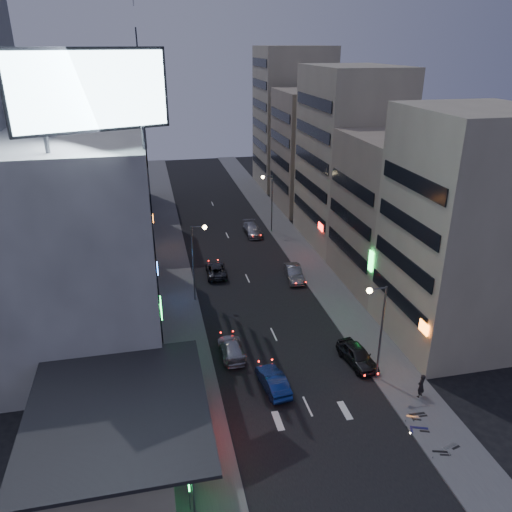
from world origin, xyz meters
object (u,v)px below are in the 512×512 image
object	(u,v)px
parked_car_right_near	(357,355)
road_car_silver	(231,348)
road_car_blue	(273,381)
parked_car_right_mid	(294,273)
scooter_black_a	(449,445)
parked_car_right_far	(253,230)
person	(421,386)
scooter_blue	(429,421)
scooter_black_b	(425,406)
scooter_silver_a	(456,436)
parked_car_left	(216,270)
scooter_silver_b	(421,411)

from	to	relation	value
parked_car_right_near	road_car_silver	size ratio (longest dim) A/B	0.99
road_car_blue	parked_car_right_mid	bearing A→B (deg)	-117.05
parked_car_right_near	scooter_black_a	world-z (taller)	parked_car_right_near
parked_car_right_far	person	xyz separation A→B (m)	(4.98, -36.39, 0.34)
road_car_blue	scooter_blue	world-z (taller)	road_car_blue
road_car_silver	person	bearing A→B (deg)	146.10
road_car_blue	scooter_blue	xyz separation A→B (m)	(9.34, -6.48, -0.05)
parked_car_right_far	scooter_black_b	world-z (taller)	parked_car_right_far
parked_car_right_near	scooter_silver_a	bearing A→B (deg)	-82.03
parked_car_left	scooter_black_a	world-z (taller)	parked_car_left
parked_car_right_mid	person	xyz separation A→B (m)	(3.45, -21.55, 0.32)
road_car_blue	scooter_silver_b	size ratio (longest dim) A/B	2.70
road_car_blue	scooter_silver_a	world-z (taller)	road_car_blue
parked_car_right_mid	road_car_blue	xyz separation A→B (m)	(-6.98, -18.20, -0.04)
parked_car_left	scooter_silver_b	size ratio (longest dim) A/B	2.92
scooter_silver_b	parked_car_left	bearing A→B (deg)	44.34
parked_car_right_far	scooter_silver_a	world-z (taller)	parked_car_right_far
road_car_blue	road_car_silver	xyz separation A→B (m)	(-2.34, 5.12, -0.05)
scooter_silver_b	parked_car_right_near	bearing A→B (deg)	36.62
road_car_silver	scooter_silver_b	world-z (taller)	road_car_silver
parked_car_right_near	scooter_blue	world-z (taller)	parked_car_right_near
road_car_silver	scooter_silver_a	world-z (taller)	road_car_silver
road_car_blue	scooter_blue	bearing A→B (deg)	139.17
scooter_blue	parked_car_right_mid	bearing A→B (deg)	26.29
scooter_black_b	scooter_silver_a	bearing A→B (deg)	-170.10
parked_car_left	scooter_black_b	distance (m)	28.42
scooter_black_a	parked_car_left	bearing A→B (deg)	36.95
scooter_black_a	scooter_blue	world-z (taller)	scooter_blue
parked_car_right_mid	road_car_silver	bearing A→B (deg)	-119.64
parked_car_right_near	parked_car_right_mid	size ratio (longest dim) A/B	1.00
road_car_silver	scooter_blue	xyz separation A→B (m)	(11.68, -11.61, -0.00)
scooter_blue	scooter_black_b	size ratio (longest dim) A/B	1.03
scooter_black_a	scooter_silver_b	xyz separation A→B (m)	(-0.07, 3.32, -0.01)
scooter_black_a	scooter_black_b	xyz separation A→B (m)	(0.45, 3.71, 0.03)
scooter_silver_a	parked_car_right_near	bearing A→B (deg)	1.03
road_car_silver	scooter_silver_b	xyz separation A→B (m)	(11.71, -10.48, -0.06)
parked_car_left	scooter_silver_b	world-z (taller)	parked_car_left
parked_car_right_mid	scooter_silver_a	bearing A→B (deg)	-76.91
road_car_blue	scooter_silver_a	distance (m)	13.12
scooter_silver_a	scooter_blue	size ratio (longest dim) A/B	0.95
scooter_black_b	person	bearing A→B (deg)	-16.17
parked_car_right_far	road_car_blue	size ratio (longest dim) A/B	1.17
scooter_blue	road_car_silver	bearing A→B (deg)	66.00
road_car_blue	scooter_silver_a	size ratio (longest dim) A/B	2.54
parked_car_right_near	road_car_blue	xyz separation A→B (m)	(-7.57, -1.73, -0.06)
parked_car_right_far	scooter_silver_a	size ratio (longest dim) A/B	2.97
scooter_silver_a	scooter_black_b	size ratio (longest dim) A/B	0.98
parked_car_right_mid	scooter_blue	size ratio (longest dim) A/B	2.54
parked_car_right_near	person	bearing A→B (deg)	-68.34
scooter_silver_a	scooter_black_b	bearing A→B (deg)	-6.77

